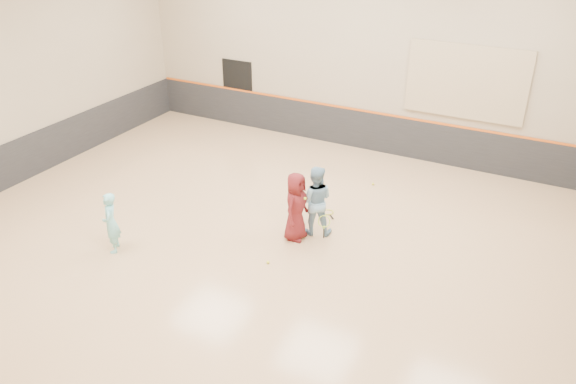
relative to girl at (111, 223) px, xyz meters
The scene contains 14 objects.
room 3.39m from the girl, 33.23° to the left, with size 15.04×12.04×6.22m.
wainscot_back 8.33m from the girl, 70.08° to the left, with size 14.90×0.04×1.20m, color #232326.
wainscot_left 4.99m from the girl, 158.13° to the left, with size 0.04×11.90×1.20m, color #232326.
accent_stripe 8.34m from the girl, 70.05° to the left, with size 14.90×0.03×0.06m, color #D85914.
acoustic_panel 9.80m from the girl, 54.17° to the left, with size 3.20×0.08×2.00m, color tan.
doorway 8.02m from the girl, 101.97° to the left, with size 1.10×0.05×2.20m, color black.
girl is the anchor object (origin of this frame).
instructor 4.49m from the girl, 37.10° to the left, with size 0.81×0.63×1.67m, color #7EA8C3.
young_man 4.02m from the girl, 34.91° to the left, with size 0.79×0.51×1.61m, color maroon.
held_racket 4.64m from the girl, 32.44° to the left, with size 0.33×0.33×0.56m, color #B6E231, non-canonical shape.
spare_racket 5.13m from the girl, 46.39° to the left, with size 0.61×0.61×0.06m, color #CAD12E, non-canonical shape.
ball_under_racket 3.49m from the girl, 18.72° to the left, with size 0.07×0.07×0.07m, color yellow.
ball_in_hand 4.22m from the girl, 32.37° to the left, with size 0.07×0.07×0.07m, color #C5E334.
ball_beside_spare 6.91m from the girl, 54.69° to the left, with size 0.07×0.07×0.07m, color yellow.
Camera 1 is at (5.33, -9.29, 6.92)m, focal length 35.00 mm.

